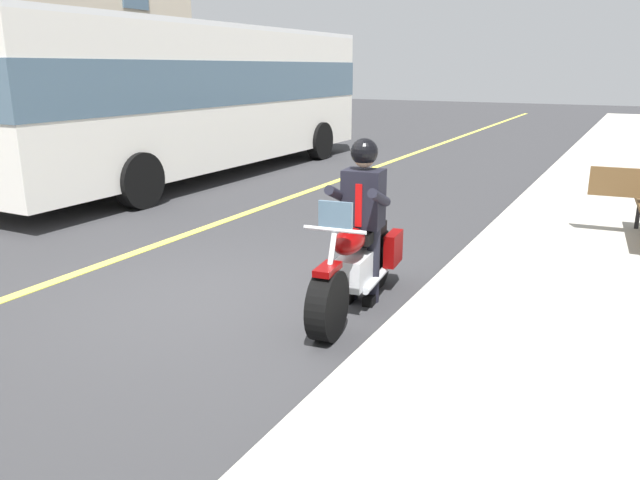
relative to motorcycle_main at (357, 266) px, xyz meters
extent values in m
plane|color=#333335|center=(0.56, -1.44, -0.45)|extent=(80.00, 80.00, 0.00)
cube|color=#E5DB4C|center=(0.56, -3.44, -0.45)|extent=(60.00, 0.16, 0.01)
cylinder|color=black|center=(0.84, 0.10, -0.12)|extent=(0.68, 0.28, 0.66)
cylinder|color=black|center=(-0.70, -0.09, -0.12)|extent=(0.68, 0.28, 0.66)
cube|color=silver|center=(0.05, 0.00, -0.03)|extent=(0.59, 0.34, 0.32)
ellipsoid|color=#720505|center=(0.24, 0.03, 0.33)|extent=(0.59, 0.34, 0.24)
cube|color=black|center=(-0.30, -0.04, 0.29)|extent=(0.73, 0.36, 0.12)
cube|color=#720505|center=(-0.68, 0.14, 0.03)|extent=(0.41, 0.17, 0.36)
cube|color=#720505|center=(-0.62, -0.30, 0.03)|extent=(0.41, 0.17, 0.36)
cylinder|color=silver|center=(0.82, 0.09, 0.15)|extent=(0.35, 0.09, 0.76)
cylinder|color=silver|center=(0.66, 0.08, 0.55)|extent=(0.11, 0.60, 0.04)
cube|color=#720505|center=(0.84, 0.10, 0.23)|extent=(0.38, 0.20, 0.06)
cylinder|color=silver|center=(-0.27, 0.13, -0.19)|extent=(0.90, 0.18, 0.08)
cube|color=slate|center=(0.64, 0.07, 0.67)|extent=(0.08, 0.32, 0.28)
cylinder|color=black|center=(-0.22, 0.09, -0.03)|extent=(0.14, 0.14, 0.84)
cube|color=black|center=(-0.16, 0.10, -0.40)|extent=(0.27, 0.14, 0.10)
cylinder|color=black|center=(-0.19, -0.15, -0.03)|extent=(0.14, 0.14, 0.84)
cube|color=black|center=(-0.13, -0.14, -0.40)|extent=(0.27, 0.14, 0.10)
cube|color=black|center=(-0.20, -0.03, 0.67)|extent=(0.36, 0.43, 0.60)
cube|color=red|center=(-0.04, -0.01, 0.63)|extent=(0.03, 0.07, 0.44)
cylinder|color=black|center=(-0.05, 0.21, 0.73)|extent=(0.56, 0.16, 0.28)
cylinder|color=black|center=(0.00, -0.22, 0.73)|extent=(0.56, 0.16, 0.28)
sphere|color=tan|center=(-0.20, -0.03, 1.10)|extent=(0.22, 0.22, 0.22)
sphere|color=black|center=(-0.20, -0.03, 1.15)|extent=(0.28, 0.28, 0.28)
cube|color=white|center=(-5.63, -6.54, 1.32)|extent=(11.00, 2.50, 2.85)
cube|color=slate|center=(-5.63, -6.54, 1.65)|extent=(11.04, 2.52, 0.90)
cube|color=slate|center=(-11.13, -6.54, 1.55)|extent=(0.06, 2.40, 1.90)
cube|color=white|center=(-5.63, -6.54, 2.80)|extent=(11.00, 2.50, 0.10)
cylinder|color=black|center=(-9.23, -7.74, 0.05)|extent=(1.00, 0.30, 1.00)
cylinder|color=black|center=(-9.23, -5.34, 0.05)|extent=(1.00, 0.30, 1.00)
cylinder|color=black|center=(-2.43, -7.74, 0.05)|extent=(1.00, 0.30, 1.00)
cylinder|color=black|center=(-2.43, -5.34, 0.05)|extent=(1.00, 0.30, 1.00)
cube|color=black|center=(-4.35, 2.51, -0.09)|extent=(0.06, 0.06, 0.42)
cube|color=slate|center=(-10.07, -12.41, 1.55)|extent=(1.10, 0.06, 1.60)
camera|label=1|loc=(5.46, 2.48, 1.98)|focal=34.29mm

